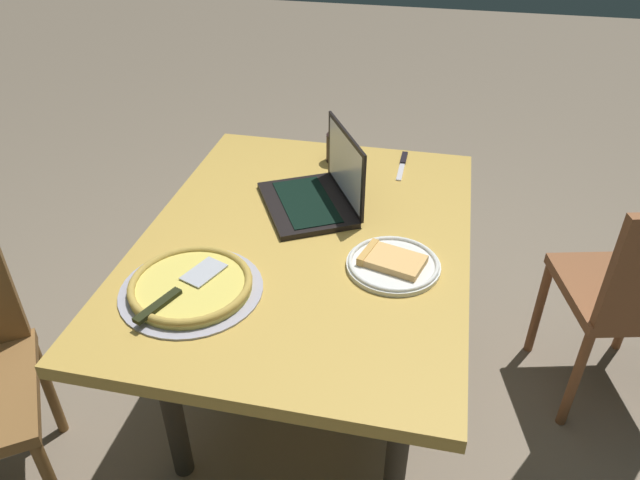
% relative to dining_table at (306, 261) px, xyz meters
% --- Properties ---
extents(ground_plane, '(12.00, 12.00, 0.00)m').
position_rel_dining_table_xyz_m(ground_plane, '(0.00, 0.00, -0.66)').
color(ground_plane, '#7A6A56').
extents(dining_table, '(1.27, 0.95, 0.75)m').
position_rel_dining_table_xyz_m(dining_table, '(0.00, 0.00, 0.00)').
color(dining_table, gold).
rests_on(dining_table, ground_plane).
extents(laptop, '(0.42, 0.38, 0.24)m').
position_rel_dining_table_xyz_m(laptop, '(-0.18, 0.00, 0.14)').
color(laptop, black).
rests_on(laptop, dining_table).
extents(pizza_plate, '(0.26, 0.26, 0.04)m').
position_rel_dining_table_xyz_m(pizza_plate, '(0.10, 0.27, 0.11)').
color(pizza_plate, silver).
rests_on(pizza_plate, dining_table).
extents(pizza_tray, '(0.37, 0.37, 0.04)m').
position_rel_dining_table_xyz_m(pizza_tray, '(0.31, -0.23, 0.11)').
color(pizza_tray, '#A29EAC').
rests_on(pizza_tray, dining_table).
extents(table_knife, '(0.21, 0.02, 0.01)m').
position_rel_dining_table_xyz_m(table_knife, '(-0.52, 0.23, 0.10)').
color(table_knife, silver).
rests_on(table_knife, dining_table).
extents(drink_cup, '(0.08, 0.08, 0.10)m').
position_rel_dining_table_xyz_m(drink_cup, '(-0.50, 0.00, 0.15)').
color(drink_cup, black).
rests_on(drink_cup, dining_table).
extents(chair_far, '(0.49, 0.49, 0.87)m').
position_rel_dining_table_xyz_m(chair_far, '(-0.27, 1.05, -0.16)').
color(chair_far, brown).
rests_on(chair_far, ground_plane).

